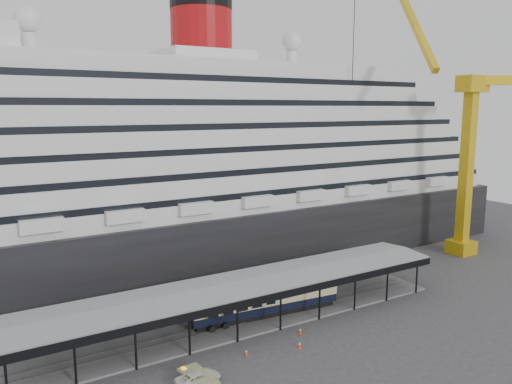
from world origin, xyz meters
The scene contains 9 objects.
ground centered at (0.00, 0.00, 0.00)m, with size 200.00×200.00×0.00m, color #353537.
cruise_ship centered at (0.05, 32.00, 18.35)m, with size 130.00×30.00×43.90m.
platform_canopy centered at (0.00, 5.00, 2.36)m, with size 56.00×9.18×5.30m.
crane_yellow centered at (47.06, 10.54, 19.96)m, with size 23.83×18.78×47.60m.
port_truck centered at (-10.29, -4.71, 0.62)m, with size 2.05×4.45×1.24m, color silver.
pullman_carriage centered at (3.38, 5.00, 2.37)m, with size 19.77×4.38×19.26m.
traffic_cone_left centered at (-3.59, -2.23, 0.33)m, with size 0.40×0.40×0.66m.
traffic_cone_mid centered at (2.15, -3.88, 0.40)m, with size 0.53×0.53×0.81m.
traffic_cone_right centered at (4.29, -1.11, 0.37)m, with size 0.48×0.48×0.74m.
Camera 1 is at (-28.19, -44.69, 25.80)m, focal length 35.00 mm.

